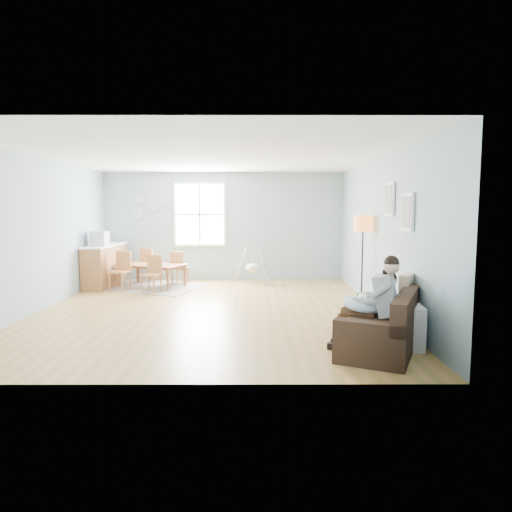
{
  "coord_description": "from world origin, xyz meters",
  "views": [
    {
      "loc": [
        0.79,
        -8.02,
        1.81
      ],
      "look_at": [
        0.81,
        -0.36,
        1.0
      ],
      "focal_mm": 32.0,
      "sensor_mm": 36.0,
      "label": 1
    }
  ],
  "objects_px": {
    "toddler": "(384,295)",
    "floor_lamp": "(363,231)",
    "baby_swing": "(253,267)",
    "sofa": "(386,326)",
    "chair_nw": "(149,263)",
    "father": "(374,300)",
    "storage_cube": "(402,327)",
    "chair_se": "(153,272)",
    "dining_table": "(151,275)",
    "chair_sw": "(121,268)",
    "counter": "(105,265)",
    "chair_ne": "(179,266)",
    "monitor": "(99,238)"
  },
  "relations": [
    {
      "from": "toddler",
      "to": "floor_lamp",
      "type": "xyz_separation_m",
      "value": [
        0.29,
        2.48,
        0.73
      ]
    },
    {
      "from": "toddler",
      "to": "baby_swing",
      "type": "bearing_deg",
      "value": 110.24
    },
    {
      "from": "sofa",
      "to": "chair_nw",
      "type": "height_order",
      "value": "chair_nw"
    },
    {
      "from": "father",
      "to": "storage_cube",
      "type": "relative_size",
      "value": 2.21
    },
    {
      "from": "father",
      "to": "chair_se",
      "type": "bearing_deg",
      "value": 131.9
    },
    {
      "from": "sofa",
      "to": "dining_table",
      "type": "height_order",
      "value": "sofa"
    },
    {
      "from": "toddler",
      "to": "floor_lamp",
      "type": "distance_m",
      "value": 2.61
    },
    {
      "from": "father",
      "to": "chair_se",
      "type": "relative_size",
      "value": 1.53
    },
    {
      "from": "father",
      "to": "toddler",
      "type": "bearing_deg",
      "value": 58.68
    },
    {
      "from": "storage_cube",
      "to": "chair_nw",
      "type": "relative_size",
      "value": 0.67
    },
    {
      "from": "chair_sw",
      "to": "counter",
      "type": "xyz_separation_m",
      "value": [
        -0.53,
        0.53,
        0.01
      ]
    },
    {
      "from": "floor_lamp",
      "to": "chair_ne",
      "type": "distance_m",
      "value": 4.56
    },
    {
      "from": "chair_ne",
      "to": "chair_nw",
      "type": "bearing_deg",
      "value": 160.58
    },
    {
      "from": "sofa",
      "to": "toddler",
      "type": "xyz_separation_m",
      "value": [
        0.01,
        0.19,
        0.38
      ]
    },
    {
      "from": "father",
      "to": "chair_sw",
      "type": "bearing_deg",
      "value": 135.34
    },
    {
      "from": "dining_table",
      "to": "chair_se",
      "type": "height_order",
      "value": "chair_se"
    },
    {
      "from": "sofa",
      "to": "counter",
      "type": "relative_size",
      "value": 1.18
    },
    {
      "from": "chair_sw",
      "to": "counter",
      "type": "distance_m",
      "value": 0.75
    },
    {
      "from": "floor_lamp",
      "to": "chair_ne",
      "type": "height_order",
      "value": "floor_lamp"
    },
    {
      "from": "storage_cube",
      "to": "baby_swing",
      "type": "distance_m",
      "value": 5.4
    },
    {
      "from": "chair_se",
      "to": "floor_lamp",
      "type": "bearing_deg",
      "value": -16.39
    },
    {
      "from": "storage_cube",
      "to": "baby_swing",
      "type": "relative_size",
      "value": 0.58
    },
    {
      "from": "chair_se",
      "to": "monitor",
      "type": "bearing_deg",
      "value": 159.6
    },
    {
      "from": "storage_cube",
      "to": "father",
      "type": "bearing_deg",
      "value": -158.76
    },
    {
      "from": "dining_table",
      "to": "monitor",
      "type": "xyz_separation_m",
      "value": [
        -1.1,
        -0.18,
        0.87
      ]
    },
    {
      "from": "storage_cube",
      "to": "chair_sw",
      "type": "bearing_deg",
      "value": 138.97
    },
    {
      "from": "dining_table",
      "to": "counter",
      "type": "bearing_deg",
      "value": -163.76
    },
    {
      "from": "storage_cube",
      "to": "chair_ne",
      "type": "height_order",
      "value": "chair_ne"
    },
    {
      "from": "dining_table",
      "to": "baby_swing",
      "type": "relative_size",
      "value": 1.57
    },
    {
      "from": "chair_nw",
      "to": "chair_ne",
      "type": "relative_size",
      "value": 1.06
    },
    {
      "from": "toddler",
      "to": "counter",
      "type": "height_order",
      "value": "counter"
    },
    {
      "from": "floor_lamp",
      "to": "baby_swing",
      "type": "distance_m",
      "value": 3.26
    },
    {
      "from": "sofa",
      "to": "chair_ne",
      "type": "xyz_separation_m",
      "value": [
        -3.53,
        4.96,
        0.16
      ]
    },
    {
      "from": "toddler",
      "to": "floor_lamp",
      "type": "relative_size",
      "value": 0.46
    },
    {
      "from": "chair_nw",
      "to": "chair_ne",
      "type": "height_order",
      "value": "chair_nw"
    },
    {
      "from": "chair_ne",
      "to": "baby_swing",
      "type": "bearing_deg",
      "value": 1.36
    },
    {
      "from": "toddler",
      "to": "chair_se",
      "type": "xyz_separation_m",
      "value": [
        -3.93,
        3.72,
        -0.2
      ]
    },
    {
      "from": "floor_lamp",
      "to": "chair_se",
      "type": "height_order",
      "value": "floor_lamp"
    },
    {
      "from": "counter",
      "to": "baby_swing",
      "type": "xyz_separation_m",
      "value": [
        3.44,
        0.28,
        -0.09
      ]
    },
    {
      "from": "sofa",
      "to": "dining_table",
      "type": "xyz_separation_m",
      "value": [
        -4.1,
        4.57,
        -0.01
      ]
    },
    {
      "from": "father",
      "to": "baby_swing",
      "type": "distance_m",
      "value": 5.43
    },
    {
      "from": "monitor",
      "to": "baby_swing",
      "type": "distance_m",
      "value": 3.57
    },
    {
      "from": "dining_table",
      "to": "counter",
      "type": "relative_size",
      "value": 0.86
    },
    {
      "from": "baby_swing",
      "to": "storage_cube",
      "type": "bearing_deg",
      "value": -68.79
    },
    {
      "from": "storage_cube",
      "to": "monitor",
      "type": "height_order",
      "value": "monitor"
    },
    {
      "from": "toddler",
      "to": "sofa",
      "type": "bearing_deg",
      "value": -93.2
    },
    {
      "from": "father",
      "to": "baby_swing",
      "type": "height_order",
      "value": "father"
    },
    {
      "from": "chair_nw",
      "to": "floor_lamp",
      "type": "bearing_deg",
      "value": -29.06
    },
    {
      "from": "storage_cube",
      "to": "chair_se",
      "type": "xyz_separation_m",
      "value": [
        -4.11,
        3.95,
        0.17
      ]
    },
    {
      "from": "toddler",
      "to": "counter",
      "type": "distance_m",
      "value": 6.91
    }
  ]
}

